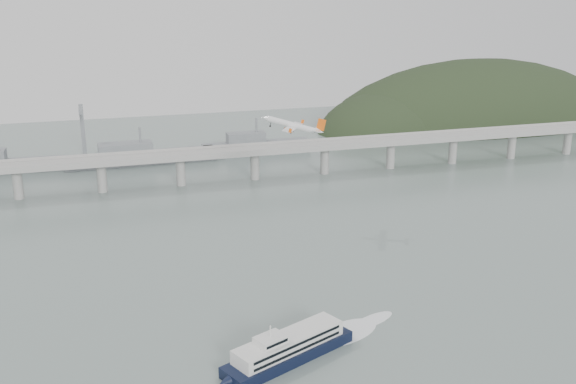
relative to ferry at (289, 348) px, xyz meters
name	(u,v)px	position (x,y,z in m)	size (l,w,h in m)	color
ground	(327,317)	(23.72, 25.25, -4.37)	(900.00, 900.00, 0.00)	slate
bridge	(224,156)	(22.57, 225.25, 13.28)	(800.00, 22.00, 23.90)	#959593
headland	(487,140)	(308.90, 357.00, -23.71)	(365.00, 155.00, 156.00)	black
ferry	(289,348)	(0.00, 0.00, 0.00)	(80.24, 41.94, 16.11)	black
airliner	(293,126)	(38.55, 120.76, 53.66)	(30.59, 29.03, 9.76)	silver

